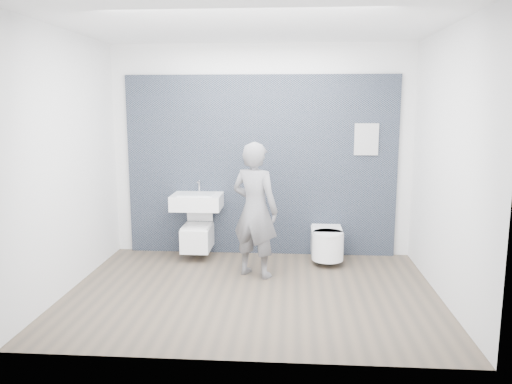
# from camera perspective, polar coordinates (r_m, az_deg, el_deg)

# --- Properties ---
(ground) EXTENTS (4.00, 4.00, 0.00)m
(ground) POSITION_cam_1_polar(r_m,az_deg,el_deg) (5.54, -0.46, -11.32)
(ground) COLOR brown
(ground) RESTS_ON ground
(room_shell) EXTENTS (4.00, 4.00, 4.00)m
(room_shell) POSITION_cam_1_polar(r_m,az_deg,el_deg) (5.17, -0.49, 6.94)
(room_shell) COLOR silver
(room_shell) RESTS_ON ground
(tile_wall) EXTENTS (3.60, 0.06, 2.40)m
(tile_wall) POSITION_cam_1_polar(r_m,az_deg,el_deg) (6.93, 0.53, -6.93)
(tile_wall) COLOR black
(tile_wall) RESTS_ON ground
(washbasin) EXTENTS (0.65, 0.48, 0.48)m
(washbasin) POSITION_cam_1_polar(r_m,az_deg,el_deg) (6.59, -6.76, -1.04)
(washbasin) COLOR white
(washbasin) RESTS_ON ground
(toilet_square) EXTENTS (0.37, 0.53, 0.72)m
(toilet_square) POSITION_cam_1_polar(r_m,az_deg,el_deg) (6.67, -6.71, -4.98)
(toilet_square) COLOR white
(toilet_square) RESTS_ON ground
(toilet_rounded) EXTENTS (0.40, 0.67, 0.36)m
(toilet_rounded) POSITION_cam_1_polar(r_m,az_deg,el_deg) (6.51, 8.13, -5.80)
(toilet_rounded) COLOR white
(toilet_rounded) RESTS_ON ground
(info_placard) EXTENTS (0.31, 0.03, 0.41)m
(info_placard) POSITION_cam_1_polar(r_m,az_deg,el_deg) (6.94, 12.02, -7.13)
(info_placard) COLOR white
(info_placard) RESTS_ON ground
(visitor) EXTENTS (0.69, 0.59, 1.60)m
(visitor) POSITION_cam_1_polar(r_m,az_deg,el_deg) (5.83, -0.13, -2.07)
(visitor) COLOR slate
(visitor) RESTS_ON ground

